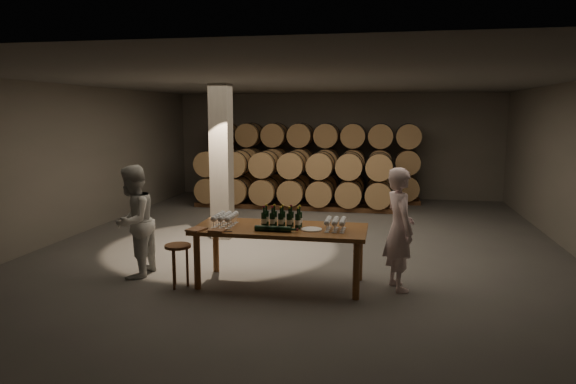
% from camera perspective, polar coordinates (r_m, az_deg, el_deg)
% --- Properties ---
extents(room, '(12.00, 12.00, 12.00)m').
position_cam_1_polar(room, '(10.72, -7.39, 3.30)').
color(room, '#54514F').
rests_on(room, ground).
extents(tasting_table, '(2.60, 1.10, 0.90)m').
position_cam_1_polar(tasting_table, '(7.81, -0.86, -4.67)').
color(tasting_table, brown).
rests_on(tasting_table, ground).
extents(barrel_stack_back, '(6.26, 0.95, 2.31)m').
position_cam_1_polar(barrel_stack_back, '(15.35, 2.88, 3.49)').
color(barrel_stack_back, brown).
rests_on(barrel_stack_back, ground).
extents(barrel_stack_front, '(5.48, 0.95, 1.57)m').
position_cam_1_polar(barrel_stack_front, '(14.08, 0.50, 1.51)').
color(barrel_stack_front, brown).
rests_on(barrel_stack_front, ground).
extents(bottle_cluster, '(0.60, 0.23, 0.33)m').
position_cam_1_polar(bottle_cluster, '(7.77, -0.70, -3.06)').
color(bottle_cluster, black).
rests_on(bottle_cluster, tasting_table).
extents(lying_bottles, '(0.64, 0.09, 0.09)m').
position_cam_1_polar(lying_bottles, '(7.50, -1.60, -4.10)').
color(lying_bottles, black).
rests_on(lying_bottles, tasting_table).
extents(glass_cluster_left, '(0.31, 0.53, 0.19)m').
position_cam_1_polar(glass_cluster_left, '(7.95, -7.01, -2.74)').
color(glass_cluster_left, silver).
rests_on(glass_cluster_left, tasting_table).
extents(glass_cluster_right, '(0.31, 0.42, 0.18)m').
position_cam_1_polar(glass_cluster_right, '(7.60, 5.30, -3.27)').
color(glass_cluster_right, silver).
rests_on(glass_cluster_right, tasting_table).
extents(plate, '(0.31, 0.31, 0.02)m').
position_cam_1_polar(plate, '(7.62, 2.63, -4.17)').
color(plate, white).
rests_on(plate, tasting_table).
extents(notebook_near, '(0.25, 0.21, 0.03)m').
position_cam_1_polar(notebook_near, '(7.58, -7.87, -4.25)').
color(notebook_near, brown).
rests_on(notebook_near, tasting_table).
extents(notebook_corner, '(0.29, 0.33, 0.02)m').
position_cam_1_polar(notebook_corner, '(7.71, -10.13, -4.10)').
color(notebook_corner, brown).
rests_on(notebook_corner, tasting_table).
extents(pen, '(0.13, 0.05, 0.01)m').
position_cam_1_polar(pen, '(7.53, -6.73, -4.39)').
color(pen, black).
rests_on(pen, tasting_table).
extents(stool, '(0.39, 0.39, 0.66)m').
position_cam_1_polar(stool, '(7.95, -12.13, -6.57)').
color(stool, brown).
rests_on(stool, ground).
extents(person_man, '(0.64, 0.78, 1.83)m').
position_cam_1_polar(person_man, '(7.77, 12.28, -4.04)').
color(person_man, white).
rests_on(person_man, ground).
extents(person_woman, '(0.69, 0.88, 1.80)m').
position_cam_1_polar(person_woman, '(8.55, -16.84, -3.16)').
color(person_woman, silver).
rests_on(person_woman, ground).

